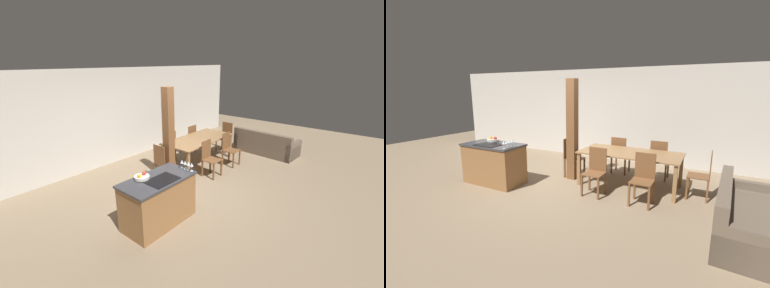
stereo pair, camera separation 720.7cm
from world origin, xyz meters
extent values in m
plane|color=#847056|center=(0.00, 0.00, 0.00)|extent=(16.00, 16.00, 0.00)
cube|color=beige|center=(0.00, 2.77, 1.35)|extent=(11.20, 0.08, 2.70)
cube|color=olive|center=(-1.18, -0.47, 0.43)|extent=(1.32, 0.68, 0.86)
cube|color=#38383D|center=(-1.18, -0.47, 0.88)|extent=(1.36, 0.72, 0.04)
cube|color=black|center=(-1.18, -0.59, 0.90)|extent=(0.56, 0.40, 0.01)
cylinder|color=silver|center=(-1.38, -0.28, 0.93)|extent=(0.27, 0.27, 0.05)
sphere|color=red|center=(-1.32, -0.27, 0.98)|extent=(0.08, 0.08, 0.08)
sphere|color=gold|center=(-1.44, -0.29, 0.98)|extent=(0.07, 0.07, 0.07)
cylinder|color=silver|center=(-0.58, -0.76, 0.91)|extent=(0.06, 0.06, 0.00)
cylinder|color=silver|center=(-0.58, -0.76, 0.96)|extent=(0.01, 0.01, 0.09)
cone|color=silver|center=(-0.58, -0.76, 1.04)|extent=(0.07, 0.07, 0.07)
cylinder|color=silver|center=(-0.58, -0.68, 0.91)|extent=(0.06, 0.06, 0.00)
cylinder|color=silver|center=(-0.58, -0.68, 0.96)|extent=(0.01, 0.01, 0.09)
cone|color=silver|center=(-0.58, -0.68, 1.04)|extent=(0.07, 0.07, 0.07)
cylinder|color=silver|center=(-0.58, -0.60, 0.91)|extent=(0.06, 0.06, 0.00)
cylinder|color=silver|center=(-0.58, -0.60, 0.96)|extent=(0.01, 0.01, 0.09)
cone|color=silver|center=(-0.58, -0.60, 1.04)|extent=(0.07, 0.07, 0.07)
cylinder|color=silver|center=(-0.58, -0.52, 0.91)|extent=(0.06, 0.06, 0.00)
cylinder|color=silver|center=(-0.58, -0.52, 0.96)|extent=(0.01, 0.01, 0.09)
cone|color=silver|center=(-0.58, -0.52, 1.04)|extent=(0.07, 0.07, 0.07)
cube|color=olive|center=(1.57, 0.76, 0.74)|extent=(2.13, 1.04, 0.03)
cube|color=olive|center=(0.57, 0.30, 0.36)|extent=(0.07, 0.07, 0.73)
cube|color=olive|center=(2.58, 0.30, 0.36)|extent=(0.07, 0.07, 0.73)
cube|color=olive|center=(0.57, 1.21, 0.36)|extent=(0.07, 0.07, 0.73)
cube|color=olive|center=(2.58, 1.21, 0.36)|extent=(0.07, 0.07, 0.73)
cube|color=brown|center=(1.10, -0.06, 0.45)|extent=(0.40, 0.40, 0.02)
cube|color=brown|center=(1.10, 0.13, 0.70)|extent=(0.38, 0.02, 0.48)
cube|color=brown|center=(0.92, -0.24, 0.22)|extent=(0.04, 0.04, 0.44)
cube|color=brown|center=(1.27, -0.24, 0.22)|extent=(0.04, 0.04, 0.44)
cube|color=brown|center=(0.92, 0.11, 0.22)|extent=(0.04, 0.04, 0.44)
cube|color=brown|center=(1.27, 0.11, 0.22)|extent=(0.04, 0.04, 0.44)
cube|color=brown|center=(2.05, -0.06, 0.45)|extent=(0.40, 0.40, 0.02)
cube|color=brown|center=(2.05, 0.13, 0.70)|extent=(0.38, 0.02, 0.48)
cube|color=brown|center=(1.88, -0.24, 0.22)|extent=(0.04, 0.04, 0.44)
cube|color=brown|center=(2.23, -0.24, 0.22)|extent=(0.04, 0.04, 0.44)
cube|color=brown|center=(1.88, 0.11, 0.22)|extent=(0.04, 0.04, 0.44)
cube|color=brown|center=(2.23, 0.11, 0.22)|extent=(0.04, 0.04, 0.44)
cube|color=brown|center=(1.10, 1.57, 0.45)|extent=(0.40, 0.40, 0.02)
cube|color=brown|center=(1.10, 1.38, 0.70)|extent=(0.38, 0.02, 0.48)
cube|color=brown|center=(1.27, 1.75, 0.22)|extent=(0.04, 0.04, 0.44)
cube|color=brown|center=(0.92, 1.75, 0.22)|extent=(0.04, 0.04, 0.44)
cube|color=brown|center=(1.27, 1.40, 0.22)|extent=(0.04, 0.04, 0.44)
cube|color=brown|center=(0.92, 1.40, 0.22)|extent=(0.04, 0.04, 0.44)
cube|color=brown|center=(2.05, 1.57, 0.45)|extent=(0.40, 0.40, 0.02)
cube|color=brown|center=(2.05, 1.38, 0.70)|extent=(0.38, 0.02, 0.48)
cube|color=brown|center=(2.23, 1.75, 0.22)|extent=(0.04, 0.04, 0.44)
cube|color=brown|center=(1.88, 1.75, 0.22)|extent=(0.04, 0.04, 0.44)
cube|color=brown|center=(2.23, 1.40, 0.22)|extent=(0.04, 0.04, 0.44)
cube|color=brown|center=(1.88, 1.40, 0.22)|extent=(0.04, 0.04, 0.44)
cube|color=brown|center=(0.21, 0.76, 0.45)|extent=(0.40, 0.40, 0.02)
cube|color=brown|center=(0.02, 0.76, 0.70)|extent=(0.02, 0.38, 0.48)
cube|color=brown|center=(0.39, 0.58, 0.22)|extent=(0.04, 0.04, 0.44)
cube|color=brown|center=(0.39, 0.93, 0.22)|extent=(0.04, 0.04, 0.44)
cube|color=brown|center=(0.03, 0.58, 0.22)|extent=(0.04, 0.04, 0.44)
cube|color=brown|center=(0.03, 0.93, 0.22)|extent=(0.04, 0.04, 0.44)
cube|color=brown|center=(2.94, 0.76, 0.45)|extent=(0.40, 0.40, 0.02)
cube|color=brown|center=(3.13, 0.76, 0.70)|extent=(0.02, 0.38, 0.48)
cube|color=brown|center=(2.76, 0.93, 0.22)|extent=(0.04, 0.04, 0.44)
cube|color=brown|center=(2.76, 0.58, 0.22)|extent=(0.04, 0.04, 0.44)
cube|color=brown|center=(3.12, 0.93, 0.22)|extent=(0.04, 0.04, 0.44)
cube|color=brown|center=(3.12, 0.58, 0.22)|extent=(0.04, 0.04, 0.44)
cube|color=brown|center=(3.69, -0.39, 0.20)|extent=(0.97, 2.01, 0.41)
cube|color=brown|center=(3.35, -0.37, 0.58)|extent=(0.28, 1.97, 0.36)
cube|color=brown|center=(3.63, -1.30, 0.27)|extent=(0.86, 0.19, 0.55)
cube|color=brown|center=(3.75, 0.51, 0.27)|extent=(0.86, 0.19, 0.55)
cube|color=brown|center=(0.23, 0.62, 1.16)|extent=(0.21, 0.21, 2.33)
camera|label=1|loc=(-3.99, -3.56, 2.89)|focal=24.00mm
camera|label=2|loc=(3.11, -4.49, 2.06)|focal=24.00mm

